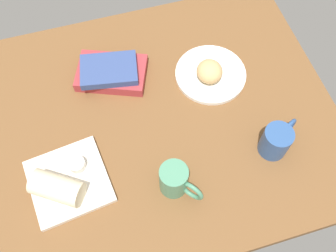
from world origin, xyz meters
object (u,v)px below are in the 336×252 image
scone_pastry (210,71)px  coffee_mug (277,140)px  sauce_cup (77,164)px  book_stack (111,72)px  square_plate (69,181)px  second_mug (175,180)px  round_plate (211,74)px  breakfast_wrap (57,188)px

scone_pastry → coffee_mug: (-10.16, 28.32, 0.49)cm
sauce_cup → book_stack: bearing=-119.2°
square_plate → second_mug: (-28.14, 9.63, 4.50)cm
square_plate → book_stack: (-19.28, -32.00, 2.00)cm
book_stack → coffee_mug: size_ratio=2.04×
scone_pastry → round_plate: bearing=-131.0°
scone_pastry → square_plate: 53.97cm
breakfast_wrap → square_plate: bearing=169.9°
second_mug → round_plate: bearing=-123.9°
scone_pastry → coffee_mug: coffee_mug is taller
coffee_mug → second_mug: size_ratio=1.09×
square_plate → coffee_mug: coffee_mug is taller
breakfast_wrap → second_mug: 31.55cm
breakfast_wrap → coffee_mug: 62.02cm
second_mug → breakfast_wrap: bearing=-12.6°
square_plate → second_mug: second_mug is taller
coffee_mug → second_mug: bearing=6.2°
book_stack → coffee_mug: bearing=136.3°
book_stack → second_mug: size_ratio=2.22×
round_plate → coffee_mug: size_ratio=1.83×
book_stack → round_plate: bearing=164.6°
sauce_cup → second_mug: bearing=152.3°
round_plate → second_mug: bearing=56.1°
coffee_mug → book_stack: bearing=-43.7°
scone_pastry → sauce_cup: bearing=22.1°
round_plate → breakfast_wrap: (53.00, 26.21, 4.44)cm
breakfast_wrap → second_mug: second_mug is taller
round_plate → scone_pastry: scone_pastry is taller
scone_pastry → breakfast_wrap: size_ratio=0.63×
square_plate → round_plate: bearing=-155.0°
coffee_mug → second_mug: (31.13, 3.36, 0.27)cm
square_plate → sauce_cup: 5.27cm
sauce_cup → round_plate: bearing=-156.9°
scone_pastry → second_mug: second_mug is taller
square_plate → breakfast_wrap: (2.64, 2.74, 4.34)cm
book_stack → coffee_mug: (-40.00, 38.28, 2.23)cm
scone_pastry → book_stack: (29.84, -9.96, -1.74)cm
round_plate → sauce_cup: (47.06, 20.04, 2.36)cm
sauce_cup → coffee_mug: (-55.97, 9.70, 1.97)cm
square_plate → scone_pastry: bearing=-155.8°
round_plate → coffee_mug: coffee_mug is taller
breakfast_wrap → coffee_mug: (-61.92, 3.54, -0.10)cm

